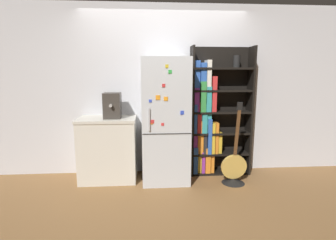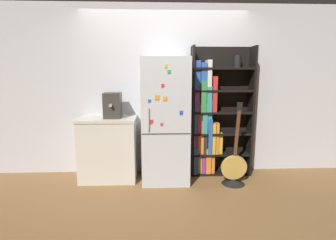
{
  "view_description": "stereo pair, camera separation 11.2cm",
  "coord_description": "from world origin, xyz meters",
  "px_view_note": "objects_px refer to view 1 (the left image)",
  "views": [
    {
      "loc": [
        -0.24,
        -3.63,
        1.57
      ],
      "look_at": [
        0.04,
        0.15,
        0.89
      ],
      "focal_mm": 28.0,
      "sensor_mm": 36.0,
      "label": 1
    },
    {
      "loc": [
        -0.12,
        -3.63,
        1.57
      ],
      "look_at": [
        0.04,
        0.15,
        0.89
      ],
      "focal_mm": 28.0,
      "sensor_mm": 36.0,
      "label": 2
    }
  ],
  "objects_px": {
    "bookshelf": "(212,118)",
    "espresso_machine": "(112,105)",
    "guitar": "(234,172)",
    "refrigerator": "(165,120)"
  },
  "relations": [
    {
      "from": "bookshelf",
      "to": "espresso_machine",
      "type": "relative_size",
      "value": 5.4
    },
    {
      "from": "bookshelf",
      "to": "guitar",
      "type": "relative_size",
      "value": 1.65
    },
    {
      "from": "bookshelf",
      "to": "espresso_machine",
      "type": "bearing_deg",
      "value": -173.36
    },
    {
      "from": "espresso_machine",
      "to": "refrigerator",
      "type": "bearing_deg",
      "value": -2.74
    },
    {
      "from": "bookshelf",
      "to": "guitar",
      "type": "distance_m",
      "value": 0.88
    },
    {
      "from": "espresso_machine",
      "to": "guitar",
      "type": "relative_size",
      "value": 0.31
    },
    {
      "from": "refrigerator",
      "to": "guitar",
      "type": "relative_size",
      "value": 1.5
    },
    {
      "from": "refrigerator",
      "to": "guitar",
      "type": "xyz_separation_m",
      "value": [
        0.97,
        -0.24,
        -0.72
      ]
    },
    {
      "from": "espresso_machine",
      "to": "guitar",
      "type": "xyz_separation_m",
      "value": [
        1.73,
        -0.27,
        -0.95
      ]
    },
    {
      "from": "bookshelf",
      "to": "guitar",
      "type": "bearing_deg",
      "value": -62.02
    }
  ]
}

